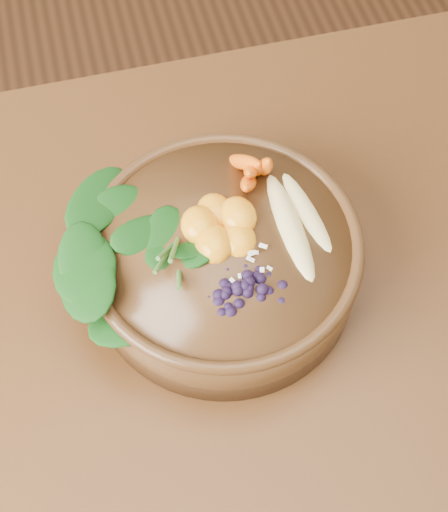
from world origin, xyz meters
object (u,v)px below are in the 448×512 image
(stoneware_bowl, at_px, (224,261))
(dining_table, at_px, (395,363))
(blueberry_pile, at_px, (245,280))
(carrot_cluster, at_px, (249,149))
(mandarin_cluster, at_px, (221,219))
(banana_halves, at_px, (299,211))
(kale_heap, at_px, (166,195))

(stoneware_bowl, bearing_deg, dining_table, -31.43)
(dining_table, height_order, blueberry_pile, blueberry_pile)
(stoneware_bowl, xyz_separation_m, carrot_cluster, (0.05, 0.08, 0.08))
(carrot_cluster, xyz_separation_m, mandarin_cluster, (-0.05, -0.06, -0.02))
(banana_halves, distance_m, mandarin_cluster, 0.08)
(kale_heap, distance_m, blueberry_pile, 0.13)
(dining_table, bearing_deg, stoneware_bowl, 148.57)
(carrot_cluster, height_order, mandarin_cluster, carrot_cluster)
(kale_heap, height_order, blueberry_pile, kale_heap)
(mandarin_cluster, distance_m, blueberry_pile, 0.08)
(mandarin_cluster, relative_size, blueberry_pile, 0.69)
(carrot_cluster, bearing_deg, banana_halves, -66.94)
(banana_halves, bearing_deg, stoneware_bowl, -177.26)
(stoneware_bowl, height_order, kale_heap, kale_heap)
(dining_table, relative_size, stoneware_bowl, 5.65)
(dining_table, distance_m, mandarin_cluster, 0.29)
(dining_table, xyz_separation_m, mandarin_cluster, (-0.18, 0.13, 0.18))
(dining_table, relative_size, kale_heap, 8.63)
(dining_table, bearing_deg, carrot_cluster, 125.15)
(mandarin_cluster, bearing_deg, carrot_cluster, 53.33)
(stoneware_bowl, height_order, blueberry_pile, blueberry_pile)
(dining_table, relative_size, blueberry_pile, 12.23)
(banana_halves, bearing_deg, carrot_cluster, 113.06)
(kale_heap, xyz_separation_m, mandarin_cluster, (0.05, -0.04, -0.01))
(dining_table, distance_m, blueberry_pile, 0.26)
(carrot_cluster, xyz_separation_m, banana_halves, (0.03, -0.07, -0.03))
(dining_table, relative_size, carrot_cluster, 20.49)
(carrot_cluster, bearing_deg, kale_heap, -169.49)
(dining_table, distance_m, banana_halves, 0.24)
(kale_heap, distance_m, carrot_cluster, 0.10)
(carrot_cluster, height_order, blueberry_pile, carrot_cluster)
(blueberry_pile, bearing_deg, dining_table, -16.47)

